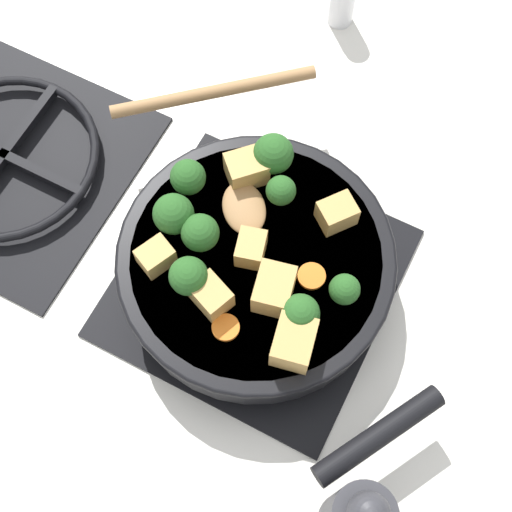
# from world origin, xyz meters

# --- Properties ---
(ground_plane) EXTENTS (2.40, 2.40, 0.00)m
(ground_plane) POSITION_xyz_m (0.00, 0.00, 0.00)
(ground_plane) COLOR white
(front_burner_grate) EXTENTS (0.31, 0.31, 0.03)m
(front_burner_grate) POSITION_xyz_m (0.00, 0.00, 0.01)
(front_burner_grate) COLOR black
(front_burner_grate) RESTS_ON ground_plane
(rear_burner_grate) EXTENTS (0.31, 0.31, 0.03)m
(rear_burner_grate) POSITION_xyz_m (0.00, 0.36, 0.01)
(rear_burner_grate) COLOR black
(rear_burner_grate) RESTS_ON ground_plane
(skillet_pan) EXTENTS (0.34, 0.40, 0.06)m
(skillet_pan) POSITION_xyz_m (-0.00, -0.00, 0.06)
(skillet_pan) COLOR black
(skillet_pan) RESTS_ON front_burner_grate
(wooden_spoon) EXTENTS (0.25, 0.24, 0.02)m
(wooden_spoon) POSITION_xyz_m (0.11, 0.10, 0.09)
(wooden_spoon) COLOR #A87A4C
(wooden_spoon) RESTS_ON skillet_pan
(tofu_cube_center_large) EXTENTS (0.06, 0.05, 0.04)m
(tofu_cube_center_large) POSITION_xyz_m (-0.07, -0.08, 0.10)
(tofu_cube_center_large) COLOR tan
(tofu_cube_center_large) RESTS_ON skillet_pan
(tofu_cube_near_handle) EXTENTS (0.05, 0.04, 0.03)m
(tofu_cube_near_handle) POSITION_xyz_m (-0.06, 0.09, 0.10)
(tofu_cube_near_handle) COLOR tan
(tofu_cube_near_handle) RESTS_ON skillet_pan
(tofu_cube_east_chunk) EXTENTS (0.06, 0.05, 0.04)m
(tofu_cube_east_chunk) POSITION_xyz_m (-0.03, -0.04, 0.10)
(tofu_cube_east_chunk) COLOR tan
(tofu_cube_east_chunk) RESTS_ON skillet_pan
(tofu_cube_west_chunk) EXTENTS (0.04, 0.05, 0.03)m
(tofu_cube_west_chunk) POSITION_xyz_m (-0.07, 0.02, 0.10)
(tofu_cube_west_chunk) COLOR tan
(tofu_cube_west_chunk) RESTS_ON skillet_pan
(tofu_cube_back_piece) EXTENTS (0.06, 0.06, 0.04)m
(tofu_cube_back_piece) POSITION_xyz_m (0.08, 0.05, 0.10)
(tofu_cube_back_piece) COLOR tan
(tofu_cube_back_piece) RESTS_ON skillet_pan
(tofu_cube_front_piece) EXTENTS (0.05, 0.05, 0.03)m
(tofu_cube_front_piece) POSITION_xyz_m (0.08, -0.06, 0.10)
(tofu_cube_front_piece) COLOR tan
(tofu_cube_front_piece) RESTS_ON skillet_pan
(tofu_cube_mid_small) EXTENTS (0.04, 0.04, 0.03)m
(tofu_cube_mid_small) POSITION_xyz_m (0.00, 0.01, 0.10)
(tofu_cube_mid_small) COLOR tan
(tofu_cube_mid_small) RESTS_ON skillet_pan
(broccoli_floret_near_spoon) EXTENTS (0.04, 0.04, 0.05)m
(broccoli_floret_near_spoon) POSITION_xyz_m (-0.05, -0.07, 0.11)
(broccoli_floret_near_spoon) COLOR #709956
(broccoli_floret_near_spoon) RESTS_ON skillet_pan
(broccoli_floret_center_top) EXTENTS (0.03, 0.03, 0.04)m
(broccoli_floret_center_top) POSITION_xyz_m (0.07, 0.01, 0.11)
(broccoli_floret_center_top) COLOR #709956
(broccoli_floret_center_top) RESTS_ON skillet_pan
(broccoli_floret_east_rim) EXTENTS (0.04, 0.04, 0.05)m
(broccoli_floret_east_rim) POSITION_xyz_m (-0.01, 0.06, 0.11)
(broccoli_floret_east_rim) COLOR #709956
(broccoli_floret_east_rim) RESTS_ON skillet_pan
(broccoli_floret_west_rim) EXTENTS (0.04, 0.04, 0.05)m
(broccoli_floret_west_rim) POSITION_xyz_m (0.04, 0.11, 0.11)
(broccoli_floret_west_rim) COLOR #709956
(broccoli_floret_west_rim) RESTS_ON skillet_pan
(broccoli_floret_north_edge) EXTENTS (0.03, 0.03, 0.04)m
(broccoli_floret_north_edge) POSITION_xyz_m (0.00, -0.10, 0.11)
(broccoli_floret_north_edge) COLOR #709956
(broccoli_floret_north_edge) RESTS_ON skillet_pan
(broccoli_floret_south_cluster) EXTENTS (0.04, 0.04, 0.05)m
(broccoli_floret_south_cluster) POSITION_xyz_m (-0.06, 0.05, 0.11)
(broccoli_floret_south_cluster) COLOR #709956
(broccoli_floret_south_cluster) RESTS_ON skillet_pan
(broccoli_floret_mid_floret) EXTENTS (0.05, 0.05, 0.05)m
(broccoli_floret_mid_floret) POSITION_xyz_m (-0.01, 0.10, 0.11)
(broccoli_floret_mid_floret) COLOR #709956
(broccoli_floret_mid_floret) RESTS_ON skillet_pan
(broccoli_floret_small_inner) EXTENTS (0.05, 0.05, 0.05)m
(broccoli_floret_small_inner) POSITION_xyz_m (0.11, 0.03, 0.11)
(broccoli_floret_small_inner) COLOR #709956
(broccoli_floret_small_inner) RESTS_ON skillet_pan
(carrot_slice_orange_thin) EXTENTS (0.03, 0.03, 0.01)m
(carrot_slice_orange_thin) POSITION_xyz_m (0.01, -0.06, 0.09)
(carrot_slice_orange_thin) COLOR orange
(carrot_slice_orange_thin) RESTS_ON skillet_pan
(carrot_slice_near_center) EXTENTS (0.03, 0.03, 0.01)m
(carrot_slice_near_center) POSITION_xyz_m (-0.09, -0.01, 0.09)
(carrot_slice_near_center) COLOR orange
(carrot_slice_near_center) RESTS_ON skillet_pan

